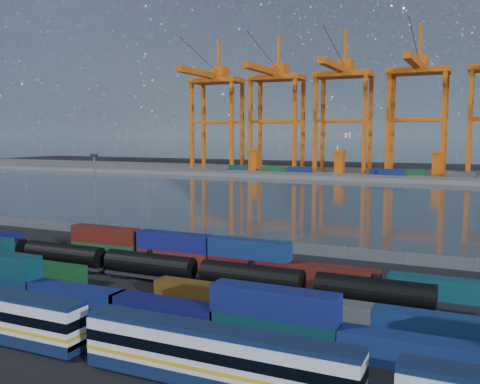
% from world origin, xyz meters
% --- Properties ---
extents(ground, '(700.00, 700.00, 0.00)m').
position_xyz_m(ground, '(0.00, 0.00, 0.00)').
color(ground, black).
rests_on(ground, ground).
extents(harbor_water, '(700.00, 700.00, 0.00)m').
position_xyz_m(harbor_water, '(0.00, 105.00, 0.01)').
color(harbor_water, '#2C3940').
rests_on(harbor_water, ground).
extents(far_quay, '(700.00, 70.00, 2.00)m').
position_xyz_m(far_quay, '(0.00, 210.00, 1.00)').
color(far_quay, '#514F4C').
rests_on(far_quay, ground).
extents(passenger_train, '(75.77, 2.94, 5.03)m').
position_xyz_m(passenger_train, '(21.62, -21.29, 2.53)').
color(passenger_train, silver).
rests_on(passenger_train, ground).
extents(container_row_south, '(115.54, 2.61, 5.57)m').
position_xyz_m(container_row_south, '(18.20, -10.76, 2.25)').
color(container_row_south, '#0D4148').
rests_on(container_row_south, ground).
extents(container_row_mid, '(129.57, 2.52, 5.38)m').
position_xyz_m(container_row_mid, '(1.88, -3.27, 1.61)').
color(container_row_mid, navy).
rests_on(container_row_mid, ground).
extents(container_row_north, '(142.15, 2.52, 5.36)m').
position_xyz_m(container_row_north, '(17.69, 11.40, 2.23)').
color(container_row_north, navy).
rests_on(container_row_north, ground).
extents(tanker_string, '(107.17, 3.04, 4.36)m').
position_xyz_m(tanker_string, '(-17.00, 3.24, 2.18)').
color(tanker_string, black).
rests_on(tanker_string, ground).
extents(waterfront_fence, '(160.12, 0.12, 2.20)m').
position_xyz_m(waterfront_fence, '(-0.00, 28.00, 1.00)').
color(waterfront_fence, '#595B5E').
rests_on(waterfront_fence, ground).
extents(yard_light_mast, '(1.60, 0.40, 16.60)m').
position_xyz_m(yard_light_mast, '(-30.00, 26.00, 9.30)').
color(yard_light_mast, slate).
rests_on(yard_light_mast, ground).
extents(gantry_cranes, '(202.62, 53.02, 71.80)m').
position_xyz_m(gantry_cranes, '(-7.50, 203.10, 44.01)').
color(gantry_cranes, '#CF570E').
rests_on(gantry_cranes, ground).
extents(quay_containers, '(172.58, 10.99, 2.60)m').
position_xyz_m(quay_containers, '(-11.00, 195.46, 3.30)').
color(quay_containers, navy).
rests_on(quay_containers, far_quay).
extents(straddle_carriers, '(140.00, 7.00, 11.10)m').
position_xyz_m(straddle_carriers, '(-2.50, 200.00, 7.82)').
color(straddle_carriers, '#CF570E').
rests_on(straddle_carriers, far_quay).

